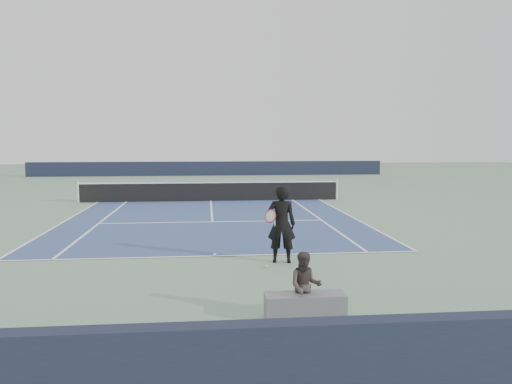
{
  "coord_description": "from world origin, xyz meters",
  "views": [
    {
      "loc": [
        -0.2,
        -24.71,
        3.04
      ],
      "look_at": [
        1.63,
        -6.33,
        1.1
      ],
      "focal_mm": 35.0,
      "sensor_mm": 36.0,
      "label": 1
    }
  ],
  "objects": [
    {
      "name": "tennis_player",
      "position": [
        1.63,
        -12.67,
        0.97
      ],
      "size": [
        0.86,
        0.64,
        1.93
      ],
      "color": "black",
      "rests_on": "ground"
    },
    {
      "name": "court_surface",
      "position": [
        0.0,
        0.0,
        0.01
      ],
      "size": [
        10.97,
        23.77,
        0.01
      ],
      "primitive_type": "cube",
      "color": "#324777",
      "rests_on": "ground"
    },
    {
      "name": "spectator_bench",
      "position": [
        1.45,
        -16.61,
        0.41
      ],
      "size": [
        1.42,
        0.64,
        1.17
      ],
      "color": "slate",
      "rests_on": "ground"
    },
    {
      "name": "tennis_net",
      "position": [
        0.0,
        0.0,
        0.5
      ],
      "size": [
        12.9,
        0.1,
        1.07
      ],
      "color": "silver",
      "rests_on": "ground"
    },
    {
      "name": "windscreen_far",
      "position": [
        0.0,
        17.88,
        0.6
      ],
      "size": [
        30.0,
        0.25,
        1.2
      ],
      "primitive_type": "cube",
      "color": "black",
      "rests_on": "ground"
    },
    {
      "name": "tennis_ball",
      "position": [
        1.2,
        -13.16,
        0.04
      ],
      "size": [
        0.07,
        0.07,
        0.07
      ],
      "primitive_type": "sphere",
      "color": "#D1E82F",
      "rests_on": "ground"
    },
    {
      "name": "windscreen_near",
      "position": [
        0.0,
        -19.88,
        0.6
      ],
      "size": [
        30.0,
        0.25,
        1.2
      ],
      "primitive_type": "cube",
      "color": "black",
      "rests_on": "ground"
    },
    {
      "name": "ground",
      "position": [
        0.0,
        0.0,
        0.0
      ],
      "size": [
        80.0,
        80.0,
        0.0
      ],
      "primitive_type": "plane",
      "color": "slate"
    }
  ]
}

